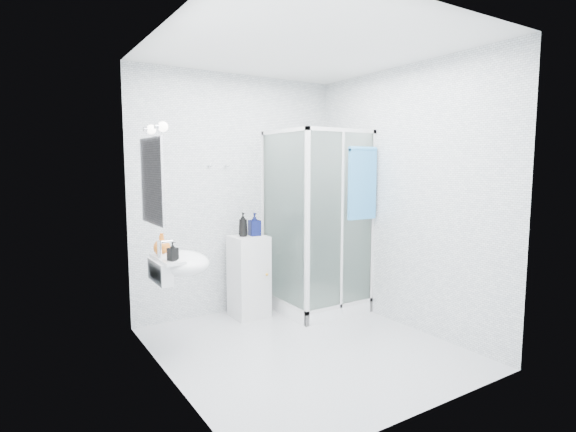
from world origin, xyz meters
TOP-DOWN VIEW (x-y plane):
  - room at (0.00, 0.00)m, footprint 2.40×2.60m
  - shower_enclosure at (0.67, 0.77)m, footprint 0.90×0.95m
  - wall_basin at (-0.99, 0.45)m, footprint 0.46×0.56m
  - mirror at (-1.19, 0.45)m, footprint 0.02×0.60m
  - vanity_lights at (-1.14, 0.45)m, footprint 0.10×0.40m
  - wall_hooks at (-0.25, 1.26)m, footprint 0.23×0.06m
  - storage_cabinet at (-0.02, 1.02)m, footprint 0.36×0.39m
  - hand_towel at (0.98, 0.36)m, footprint 0.36×0.05m
  - shampoo_bottle_a at (-0.08, 1.04)m, footprint 0.11×0.11m
  - shampoo_bottle_b at (0.05, 1.02)m, footprint 0.12×0.12m
  - soap_dispenser_orange at (-1.08, 0.58)m, footprint 0.18×0.18m
  - soap_dispenser_black at (-1.08, 0.30)m, footprint 0.09×0.09m

SIDE VIEW (x-z plane):
  - storage_cabinet at x=-0.02m, z-range 0.00..0.87m
  - shower_enclosure at x=0.67m, z-range -0.55..1.45m
  - wall_basin at x=-0.99m, z-range 0.62..0.97m
  - soap_dispenser_black at x=-1.08m, z-range 0.86..1.02m
  - soap_dispenser_orange at x=-1.08m, z-range 0.86..1.05m
  - shampoo_bottle_b at x=0.05m, z-range 0.87..1.12m
  - shampoo_bottle_a at x=-0.08m, z-range 0.87..1.13m
  - room at x=0.00m, z-range 0.00..2.60m
  - hand_towel at x=0.98m, z-range 1.08..1.83m
  - mirror at x=-1.19m, z-range 1.15..1.85m
  - wall_hooks at x=-0.25m, z-range 1.60..1.64m
  - vanity_lights at x=-1.14m, z-range 1.88..1.96m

